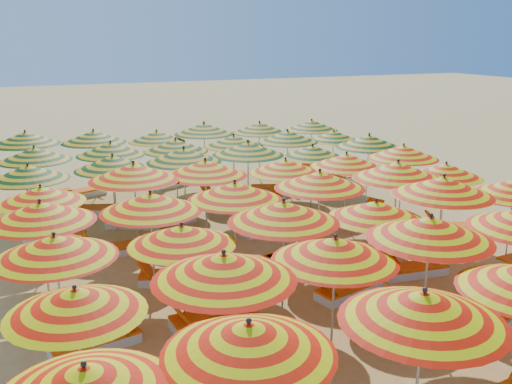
{
  "coord_description": "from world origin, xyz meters",
  "views": [
    {
      "loc": [
        -6.05,
        -13.76,
        5.87
      ],
      "look_at": [
        0.0,
        0.5,
        1.6
      ],
      "focal_mm": 40.0,
      "sensor_mm": 36.0,
      "label": 1
    }
  ],
  "objects_px": {
    "umbrella_6": "(76,302)",
    "lounger_12": "(253,265)",
    "lounger_16": "(116,249)",
    "lounger_26": "(341,179)",
    "umbrella_39": "(234,141)",
    "umbrella_0": "(85,383)",
    "lounger_30": "(300,171)",
    "umbrella_35": "(369,141)",
    "lounger_7": "(209,318)",
    "umbrella_22": "(398,170)",
    "umbrella_46": "(259,128)",
    "lounger_21": "(167,219)",
    "lounger_23": "(98,209)",
    "umbrella_9": "(430,228)",
    "lounger_18": "(362,219)",
    "umbrella_15": "(376,210)",
    "lounger_11": "(173,277)",
    "lounger_6": "(97,341)",
    "umbrella_37": "(111,149)",
    "umbrella_42": "(26,138)",
    "umbrella_38": "(176,145)",
    "lounger_8": "(347,290)",
    "umbrella_12": "(55,247)",
    "umbrella_23": "(446,170)",
    "lounger_17": "(266,228)",
    "lounger_19": "(54,237)",
    "lounger_25": "(274,188)",
    "umbrella_47": "(312,125)",
    "umbrella_2": "(424,307)",
    "umbrella_29": "(403,152)",
    "umbrella_33": "(248,148)",
    "umbrella_8": "(335,250)",
    "umbrella_45": "(204,129)",
    "lounger_15": "(453,228)",
    "umbrella_14": "(284,212)",
    "lounger_9": "(412,269)",
    "umbrella_28": "(346,160)",
    "lounger_14": "(406,241)",
    "umbrella_7": "(224,267)",
    "umbrella_13": "(182,235)",
    "umbrella_26": "(205,168)",
    "lounger_27": "(46,195)",
    "umbrella_21": "(320,180)",
    "umbrella_41": "(334,136)",
    "lounger_28": "(84,192)",
    "lounger_4": "(498,317)",
    "lounger_22": "(263,206)",
    "lounger_13": "(296,254)",
    "umbrella_27": "(285,166)",
    "umbrella_34": "(312,151)",
    "lounger_24": "(219,193)",
    "umbrella_25": "(134,172)"
  },
  "relations": [
    {
      "from": "umbrella_29",
      "to": "umbrella_39",
      "type": "xyz_separation_m",
      "value": [
        -4.27,
        4.48,
        -0.08
      ]
    },
    {
      "from": "umbrella_2",
      "to": "umbrella_14",
      "type": "xyz_separation_m",
      "value": [
        0.09,
        4.68,
        0.03
      ]
    },
    {
      "from": "lounger_12",
      "to": "lounger_22",
      "type": "height_order",
      "value": "same"
    },
    {
      "from": "umbrella_6",
      "to": "lounger_21",
      "type": "height_order",
      "value": "umbrella_6"
    },
    {
      "from": "umbrella_6",
      "to": "umbrella_37",
      "type": "relative_size",
      "value": 0.85
    },
    {
      "from": "umbrella_13",
      "to": "umbrella_28",
      "type": "distance_m",
      "value": 7.94
    },
    {
      "from": "umbrella_15",
      "to": "lounger_11",
      "type": "height_order",
      "value": "umbrella_15"
    },
    {
      "from": "lounger_9",
      "to": "lounger_27",
      "type": "bearing_deg",
      "value": -47.65
    },
    {
      "from": "umbrella_21",
      "to": "umbrella_27",
      "type": "bearing_deg",
      "value": 85.54
    },
    {
      "from": "umbrella_13",
      "to": "lounger_28",
      "type": "distance_m",
      "value": 11.37
    },
    {
      "from": "umbrella_47",
      "to": "umbrella_2",
      "type": "bearing_deg",
      "value": -113.19
    },
    {
      "from": "umbrella_38",
      "to": "lounger_8",
      "type": "height_order",
      "value": "umbrella_38"
    },
    {
      "from": "lounger_15",
      "to": "lounger_8",
      "type": "bearing_deg",
      "value": 41.8
    },
    {
      "from": "lounger_30",
      "to": "umbrella_35",
      "type": "bearing_deg",
      "value": -110.24
    },
    {
      "from": "umbrella_8",
      "to": "lounger_9",
      "type": "xyz_separation_m",
      "value": [
        3.82,
        2.51,
        -2.01
      ]
    },
    {
      "from": "umbrella_33",
      "to": "umbrella_8",
      "type": "bearing_deg",
      "value": -102.43
    },
    {
      "from": "lounger_19",
      "to": "lounger_25",
      "type": "relative_size",
      "value": 1.0
    },
    {
      "from": "umbrella_45",
      "to": "lounger_6",
      "type": "xyz_separation_m",
      "value": [
        -5.94,
        -11.48,
        -2.09
      ]
    },
    {
      "from": "lounger_16",
      "to": "lounger_18",
      "type": "xyz_separation_m",
      "value": [
        7.76,
        -0.42,
        0.0
      ]
    },
    {
      "from": "umbrella_15",
      "to": "lounger_17",
      "type": "distance_m",
      "value": 5.21
    },
    {
      "from": "lounger_7",
      "to": "umbrella_22",
      "type": "bearing_deg",
      "value": -164.5
    },
    {
      "from": "umbrella_46",
      "to": "lounger_21",
      "type": "xyz_separation_m",
      "value": [
        -5.16,
        -4.5,
        -2.0
      ]
    },
    {
      "from": "umbrella_22",
      "to": "lounger_12",
      "type": "xyz_separation_m",
      "value": [
        -4.24,
        0.11,
        -2.15
      ]
    },
    {
      "from": "umbrella_23",
      "to": "lounger_21",
      "type": "relative_size",
      "value": 1.43
    },
    {
      "from": "umbrella_13",
      "to": "umbrella_47",
      "type": "distance_m",
      "value": 14.28
    },
    {
      "from": "umbrella_29",
      "to": "umbrella_38",
      "type": "bearing_deg",
      "value": 147.7
    },
    {
      "from": "umbrella_6",
      "to": "lounger_12",
      "type": "relative_size",
      "value": 1.4
    },
    {
      "from": "umbrella_37",
      "to": "umbrella_42",
      "type": "bearing_deg",
      "value": 135.87
    },
    {
      "from": "lounger_8",
      "to": "lounger_24",
      "type": "relative_size",
      "value": 1.0
    },
    {
      "from": "umbrella_7",
      "to": "lounger_6",
      "type": "distance_m",
      "value": 3.54
    },
    {
      "from": "umbrella_28",
      "to": "umbrella_45",
      "type": "relative_size",
      "value": 0.92
    },
    {
      "from": "lounger_16",
      "to": "lounger_26",
      "type": "bearing_deg",
      "value": -156.85
    },
    {
      "from": "umbrella_23",
      "to": "lounger_15",
      "type": "height_order",
      "value": "umbrella_23"
    },
    {
      "from": "umbrella_0",
      "to": "umbrella_21",
      "type": "distance_m",
      "value": 9.47
    },
    {
      "from": "umbrella_15",
      "to": "lounger_6",
      "type": "relative_size",
      "value": 1.4
    },
    {
      "from": "umbrella_26",
      "to": "umbrella_37",
      "type": "bearing_deg",
      "value": 115.11
    },
    {
      "from": "lounger_22",
      "to": "umbrella_27",
      "type": "bearing_deg",
      "value": -121.01
    },
    {
      "from": "umbrella_12",
      "to": "umbrella_23",
      "type": "height_order",
      "value": "umbrella_12"
    },
    {
      "from": "umbrella_39",
      "to": "umbrella_0",
      "type": "bearing_deg",
      "value": -117.14
    },
    {
      "from": "lounger_23",
      "to": "umbrella_9",
      "type": "bearing_deg",
      "value": 132.65
    },
    {
      "from": "lounger_14",
      "to": "lounger_17",
      "type": "bearing_deg",
      "value": -55.24
    },
    {
      "from": "umbrella_8",
      "to": "umbrella_13",
      "type": "relative_size",
      "value": 1.25
    },
    {
      "from": "lounger_13",
      "to": "lounger_16",
      "type": "height_order",
      "value": "same"
    },
    {
      "from": "lounger_15",
      "to": "umbrella_22",
      "type": "bearing_deg",
      "value": 26.23
    },
    {
      "from": "umbrella_2",
      "to": "umbrella_26",
      "type": "relative_size",
      "value": 1.08
    },
    {
      "from": "lounger_12",
      "to": "umbrella_34",
      "type": "bearing_deg",
      "value": -138.92
    },
    {
      "from": "lounger_27",
      "to": "umbrella_35",
      "type": "bearing_deg",
      "value": 147.37
    },
    {
      "from": "umbrella_41",
      "to": "umbrella_46",
      "type": "bearing_deg",
      "value": 136.5
    },
    {
      "from": "umbrella_8",
      "to": "umbrella_25",
      "type": "bearing_deg",
      "value": 108.17
    },
    {
      "from": "lounger_4",
      "to": "lounger_22",
      "type": "bearing_deg",
      "value": -96.9
    }
  ]
}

